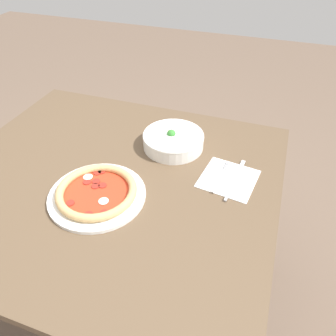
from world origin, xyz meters
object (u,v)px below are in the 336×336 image
at_px(pizza, 97,193).
at_px(fork, 221,176).
at_px(knife, 234,181).
at_px(bowl, 173,140).

height_order(pizza, fork, pizza).
relative_size(pizza, knife, 1.38).
distance_m(pizza, fork, 0.41).
distance_m(fork, knife, 0.05).
bearing_deg(knife, bowl, 69.61).
bearing_deg(bowl, fork, -29.69).
relative_size(pizza, fork, 1.75).
xyz_separation_m(bowl, fork, (0.21, -0.12, -0.03)).
height_order(bowl, fork, bowl).
xyz_separation_m(pizza, knife, (0.40, 0.21, -0.01)).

